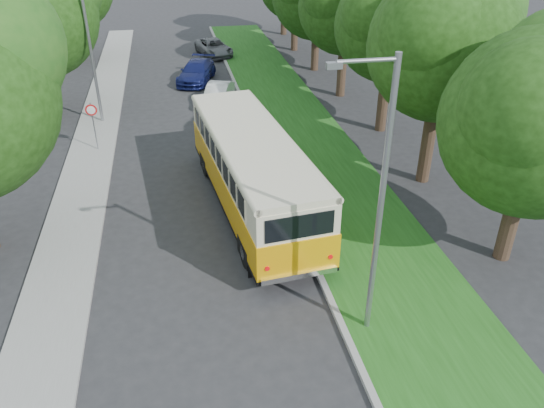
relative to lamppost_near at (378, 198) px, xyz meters
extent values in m
plane|color=#29292B|center=(-4.21, 2.50, -4.37)|extent=(120.00, 120.00, 0.00)
cube|color=gray|center=(-0.61, 7.50, -4.29)|extent=(0.20, 70.00, 0.15)
cube|color=#1D5115|center=(1.74, 7.50, -4.30)|extent=(4.50, 70.00, 0.13)
cube|color=gray|center=(-9.01, 7.50, -4.31)|extent=(2.20, 70.00, 0.12)
cylinder|color=#332319|center=(5.95, 2.50, -2.70)|extent=(0.56, 0.56, 3.35)
sphere|color=#18380C|center=(5.95, 2.50, 0.58)|extent=(5.85, 5.85, 5.85)
sphere|color=#18380C|center=(5.07, 1.77, 1.32)|extent=(4.09, 4.09, 4.09)
cylinder|color=#332319|center=(5.75, 8.50, -2.24)|extent=(0.56, 0.56, 4.26)
sphere|color=#18380C|center=(5.75, 8.50, 1.54)|extent=(5.98, 5.98, 5.98)
sphere|color=#18380C|center=(6.80, 9.10, 2.73)|extent=(4.49, 4.49, 4.49)
sphere|color=#18380C|center=(4.86, 7.75, 2.29)|extent=(4.19, 4.19, 4.19)
cylinder|color=#332319|center=(6.08, 14.50, -2.39)|extent=(0.56, 0.56, 3.95)
sphere|color=#18380C|center=(6.08, 14.50, 1.13)|extent=(5.61, 5.61, 5.61)
sphere|color=#18380C|center=(5.24, 13.80, 1.83)|extent=(3.92, 3.92, 3.92)
cylinder|color=#332319|center=(5.69, 20.50, -2.44)|extent=(0.56, 0.56, 3.86)
sphere|color=#18380C|center=(5.69, 20.50, 1.05)|extent=(5.64, 5.64, 5.64)
cylinder|color=#332319|center=(5.59, 26.50, -2.58)|extent=(0.56, 0.56, 3.58)
cylinder|color=#332319|center=(5.46, 32.50, -2.53)|extent=(0.56, 0.56, 3.68)
cylinder|color=#332319|center=(5.84, 38.50, -2.34)|extent=(0.56, 0.56, 4.05)
cylinder|color=#332319|center=(-11.71, 20.50, -2.53)|extent=(0.56, 0.56, 3.68)
sphere|color=#18380C|center=(-11.71, 20.50, 1.18)|extent=(6.80, 6.80, 6.80)
sphere|color=#18380C|center=(-12.73, 19.65, 2.03)|extent=(4.76, 4.76, 4.76)
cylinder|color=#332319|center=(-11.71, 32.50, -2.53)|extent=(0.56, 0.56, 3.68)
cylinder|color=gray|center=(0.09, 0.00, -0.37)|extent=(0.16, 0.16, 8.00)
cylinder|color=gray|center=(-0.61, 0.00, 3.48)|extent=(1.40, 0.10, 0.10)
cube|color=gray|center=(-1.36, 0.00, 3.41)|extent=(0.35, 0.16, 0.14)
cylinder|color=gray|center=(-8.81, 18.50, -0.62)|extent=(0.16, 0.16, 7.50)
cylinder|color=gray|center=(-8.71, 14.50, -3.12)|extent=(0.06, 0.06, 2.50)
cone|color=red|center=(-8.71, 14.46, -2.22)|extent=(0.56, 0.02, 0.56)
cone|color=white|center=(-8.71, 14.44, -2.22)|extent=(0.40, 0.02, 0.40)
imported|color=#BCBCC1|center=(-1.38, 16.29, -3.65)|extent=(2.19, 4.36, 1.43)
imported|color=white|center=(-2.12, 20.31, -3.75)|extent=(2.46, 4.00, 1.24)
imported|color=navy|center=(-3.07, 25.21, -3.68)|extent=(3.29, 5.09, 1.37)
imported|color=slate|center=(-1.22, 32.01, -3.74)|extent=(3.01, 4.88, 1.26)
camera|label=1|loc=(-4.82, -10.85, 6.50)|focal=35.00mm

